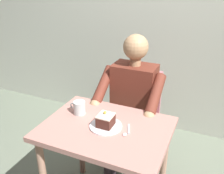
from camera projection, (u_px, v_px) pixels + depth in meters
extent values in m
cube|color=tan|center=(106.00, 129.00, 1.69)|extent=(0.85, 0.63, 0.04)
cylinder|color=tan|center=(164.00, 162.00, 1.92)|extent=(0.05, 0.05, 0.73)
cylinder|color=tan|center=(81.00, 139.00, 2.19)|extent=(0.05, 0.05, 0.73)
cube|color=#C3727B|center=(133.00, 124.00, 2.31)|extent=(0.42, 0.42, 0.04)
cube|color=#C3727B|center=(141.00, 92.00, 2.36)|extent=(0.38, 0.04, 0.45)
cylinder|color=#C3727B|center=(145.00, 159.00, 2.18)|extent=(0.04, 0.04, 0.42)
cylinder|color=#C3727B|center=(107.00, 149.00, 2.31)|extent=(0.04, 0.04, 0.42)
cylinder|color=#C3727B|center=(156.00, 137.00, 2.48)|extent=(0.04, 0.04, 0.42)
cylinder|color=#C3727B|center=(122.00, 128.00, 2.61)|extent=(0.04, 0.04, 0.42)
cube|color=maroon|center=(134.00, 96.00, 2.17)|extent=(0.36, 0.22, 0.56)
sphere|color=tan|center=(136.00, 47.00, 1.99)|extent=(0.20, 0.20, 0.20)
cylinder|color=tan|center=(135.00, 62.00, 2.04)|extent=(0.09, 0.09, 0.06)
cylinder|color=maroon|center=(156.00, 94.00, 1.92)|extent=(0.08, 0.33, 0.26)
sphere|color=tan|center=(149.00, 117.00, 1.83)|extent=(0.09, 0.09, 0.09)
cylinder|color=maroon|center=(104.00, 85.00, 2.08)|extent=(0.08, 0.33, 0.26)
sphere|color=tan|center=(95.00, 105.00, 1.99)|extent=(0.09, 0.09, 0.09)
cylinder|color=#372B30|center=(138.00, 134.00, 2.16)|extent=(0.13, 0.38, 0.14)
cylinder|color=#372B30|center=(118.00, 130.00, 2.22)|extent=(0.13, 0.38, 0.14)
cylinder|color=#372B30|center=(130.00, 168.00, 2.10)|extent=(0.11, 0.11, 0.40)
cylinder|color=#372B30|center=(110.00, 162.00, 2.16)|extent=(0.11, 0.11, 0.40)
cylinder|color=white|center=(106.00, 126.00, 1.68)|extent=(0.22, 0.22, 0.01)
cube|color=#472219|center=(106.00, 121.00, 1.66)|extent=(0.10, 0.11, 0.07)
cube|color=beige|center=(106.00, 116.00, 1.64)|extent=(0.10, 0.11, 0.01)
sphere|color=gold|center=(105.00, 112.00, 1.65)|extent=(0.02, 0.02, 0.02)
cylinder|color=silver|center=(79.00, 108.00, 1.82)|extent=(0.09, 0.09, 0.10)
torus|color=silver|center=(73.00, 106.00, 1.84)|extent=(0.05, 0.01, 0.05)
cylinder|color=black|center=(79.00, 103.00, 1.80)|extent=(0.08, 0.08, 0.01)
cube|color=silver|center=(129.00, 129.00, 1.65)|extent=(0.05, 0.11, 0.01)
ellipsoid|color=silver|center=(125.00, 134.00, 1.59)|extent=(0.03, 0.04, 0.01)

